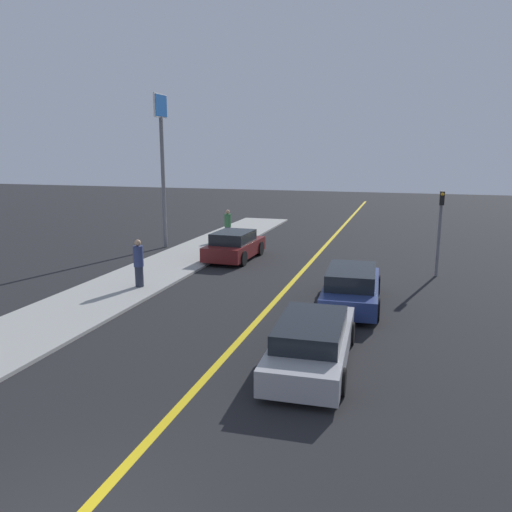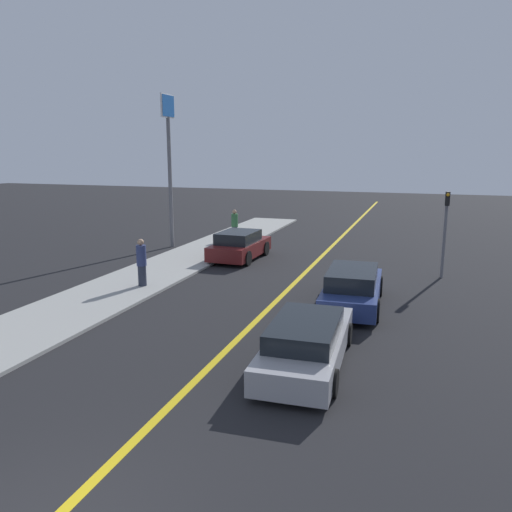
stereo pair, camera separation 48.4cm
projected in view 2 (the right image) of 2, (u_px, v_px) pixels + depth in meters
road_center_line at (316, 262)px, 23.42m from camera, size 0.20×60.00×0.01m
sidewalk_left at (179, 262)px, 23.13m from camera, size 3.29×31.34×0.10m
car_near_right_lane at (307, 342)px, 12.02m from camera, size 2.00×4.86×1.19m
car_ahead_center at (352, 288)px, 16.59m from camera, size 2.07×4.81×1.31m
car_far_distant at (239, 246)px, 23.85m from camera, size 2.02×4.09×1.37m
pedestrian_mid_group at (142, 262)px, 18.71m from camera, size 0.37×0.37×1.79m
pedestrian_far_standing at (235, 225)px, 28.63m from camera, size 0.38×0.38×1.72m
traffic_light at (445, 225)px, 20.00m from camera, size 0.18×0.40×3.53m
roadside_sign at (169, 144)px, 26.00m from camera, size 0.20×1.34×7.96m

